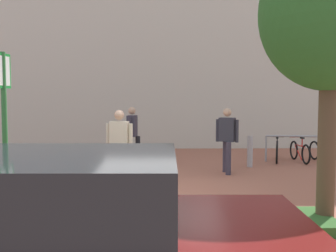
{
  "coord_description": "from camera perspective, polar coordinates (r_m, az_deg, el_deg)",
  "views": [
    {
      "loc": [
        0.01,
        -7.81,
        2.01
      ],
      "look_at": [
        0.18,
        1.46,
        1.32
      ],
      "focal_mm": 42.02,
      "sensor_mm": 36.0,
      "label": 1
    }
  ],
  "objects": [
    {
      "name": "ground_plane",
      "position": [
        8.07,
        -1.1,
        -10.19
      ],
      "size": [
        60.0,
        60.0,
        0.0
      ],
      "primitive_type": "plane",
      "color": "#9E5B47"
    },
    {
      "name": "building_facade",
      "position": [
        16.1,
        -1.11,
        14.94
      ],
      "size": [
        28.0,
        1.2,
        10.0
      ],
      "primitive_type": "cube",
      "color": "beige",
      "rests_on": "ground"
    },
    {
      "name": "planter_strip",
      "position": [
        6.3,
        -8.88,
        -13.66
      ],
      "size": [
        7.0,
        1.1,
        0.16
      ],
      "primitive_type": "cube",
      "color": "#336028",
      "rests_on": "ground"
    },
    {
      "name": "tree_sidewalk",
      "position": [
        6.72,
        22.53,
        14.7
      ],
      "size": [
        2.18,
        2.18,
        4.5
      ],
      "color": "brown",
      "rests_on": "ground"
    },
    {
      "name": "parking_sign_post",
      "position": [
        6.39,
        -22.66,
        1.48
      ],
      "size": [
        0.1,
        0.36,
        2.68
      ],
      "color": "#2D7238",
      "rests_on": "ground"
    },
    {
      "name": "bike_at_sign",
      "position": [
        6.79,
        -21.82,
        -10.23
      ],
      "size": [
        1.68,
        0.42,
        0.86
      ],
      "color": "black",
      "rests_on": "ground"
    },
    {
      "name": "bike_rack_cluster",
      "position": [
        12.86,
        18.54,
        -3.41
      ],
      "size": [
        2.1,
        1.67,
        0.83
      ],
      "color": "#99999E",
      "rests_on": "ground"
    },
    {
      "name": "bollard_steel",
      "position": [
        11.54,
        11.8,
        -3.62
      ],
      "size": [
        0.16,
        0.16,
        0.9
      ],
      "primitive_type": "cylinder",
      "color": "#ADADB2",
      "rests_on": "ground"
    },
    {
      "name": "person_suited_navy",
      "position": [
        11.61,
        -5.23,
        -0.86
      ],
      "size": [
        0.47,
        0.6,
        1.72
      ],
      "color": "black",
      "rests_on": "ground"
    },
    {
      "name": "person_suited_dark",
      "position": [
        10.39,
        8.56,
        -1.48
      ],
      "size": [
        0.56,
        0.52,
        1.72
      ],
      "color": "#383342",
      "rests_on": "ground"
    },
    {
      "name": "person_shirt_blue",
      "position": [
        8.83,
        -7.06,
        -2.47
      ],
      "size": [
        0.6,
        0.48,
        1.72
      ],
      "color": "black",
      "rests_on": "ground"
    },
    {
      "name": "car_maroon_wagon",
      "position": [
        3.56,
        -16.94,
        -16.59
      ],
      "size": [
        4.33,
        2.08,
        1.54
      ],
      "color": "maroon",
      "rests_on": "ground"
    }
  ]
}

